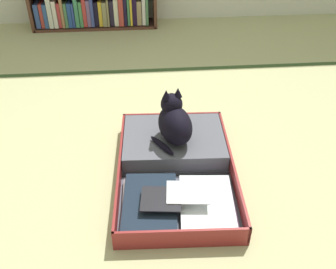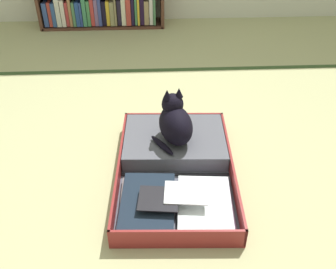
{
  "view_description": "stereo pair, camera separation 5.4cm",
  "coord_description": "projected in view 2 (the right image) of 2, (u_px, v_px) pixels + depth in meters",
  "views": [
    {
      "loc": [
        -0.09,
        -1.45,
        1.4
      ],
      "look_at": [
        0.05,
        0.13,
        0.22
      ],
      "focal_mm": 40.92,
      "sensor_mm": 36.0,
      "label": 1
    },
    {
      "loc": [
        -0.03,
        -1.45,
        1.4
      ],
      "look_at": [
        0.05,
        0.13,
        0.22
      ],
      "focal_mm": 40.92,
      "sensor_mm": 36.0,
      "label": 2
    }
  ],
  "objects": [
    {
      "name": "ground_plane",
      "position": [
        160.0,
        182.0,
        2.0
      ],
      "size": [
        10.0,
        10.0,
        0.0
      ],
      "primitive_type": "plane",
      "color": "tan"
    },
    {
      "name": "open_suitcase",
      "position": [
        175.0,
        161.0,
        2.06
      ],
      "size": [
        0.63,
        0.93,
        0.11
      ],
      "color": "maroon",
      "rests_on": "ground_plane"
    },
    {
      "name": "black_cat",
      "position": [
        175.0,
        122.0,
        2.06
      ],
      "size": [
        0.26,
        0.31,
        0.29
      ],
      "color": "black",
      "rests_on": "open_suitcase"
    },
    {
      "name": "tatami_border",
      "position": [
        155.0,
        70.0,
        3.01
      ],
      "size": [
        4.8,
        0.05,
        0.0
      ],
      "color": "#354E28",
      "rests_on": "ground_plane"
    }
  ]
}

